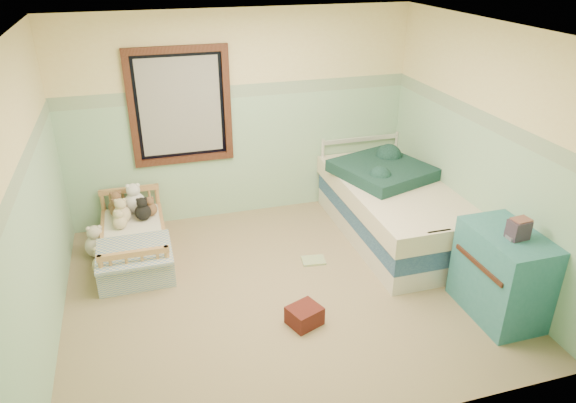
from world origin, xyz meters
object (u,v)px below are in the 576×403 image
object	(u,v)px
plush_floor_tan	(103,265)
twin_bed_frame	(393,228)
toddler_bed_frame	(135,249)
plush_floor_cream	(97,246)
dresser	(502,274)
floor_book	(313,260)
red_pillow	(304,316)

from	to	relation	value
plush_floor_tan	twin_bed_frame	xyz separation A→B (m)	(3.27, -0.12, -0.00)
toddler_bed_frame	twin_bed_frame	xyz separation A→B (m)	(2.94, -0.39, 0.02)
plush_floor_cream	twin_bed_frame	size ratio (longest dim) A/B	0.12
toddler_bed_frame	plush_floor_tan	size ratio (longest dim) A/B	6.19
plush_floor_cream	twin_bed_frame	distance (m)	3.38
twin_bed_frame	dresser	xyz separation A→B (m)	(0.28, -1.58, 0.31)
dresser	toddler_bed_frame	bearing A→B (deg)	148.50
plush_floor_tan	dresser	world-z (taller)	dresser
twin_bed_frame	floor_book	size ratio (longest dim) A/B	8.72
plush_floor_tan	dresser	size ratio (longest dim) A/B	0.26
toddler_bed_frame	floor_book	size ratio (longest dim) A/B	5.49
dresser	red_pillow	world-z (taller)	dresser
dresser	floor_book	size ratio (longest dim) A/B	3.38
plush_floor_tan	floor_book	distance (m)	2.22
floor_book	toddler_bed_frame	bearing A→B (deg)	167.88
toddler_bed_frame	plush_floor_tan	bearing A→B (deg)	-140.84
plush_floor_cream	twin_bed_frame	xyz separation A→B (m)	(3.34, -0.52, -0.02)
toddler_bed_frame	twin_bed_frame	size ratio (longest dim) A/B	0.63
plush_floor_tan	red_pillow	xyz separation A→B (m)	(1.77, -1.36, -0.02)
plush_floor_cream	plush_floor_tan	bearing A→B (deg)	-79.53
toddler_bed_frame	plush_floor_cream	bearing A→B (deg)	162.76
floor_book	dresser	bearing A→B (deg)	-36.41
floor_book	red_pillow	bearing A→B (deg)	-105.85
twin_bed_frame	floor_book	bearing A→B (deg)	-166.03
plush_floor_cream	red_pillow	size ratio (longest dim) A/B	0.90
toddler_bed_frame	dresser	xyz separation A→B (m)	(3.21, -1.97, 0.33)
plush_floor_cream	plush_floor_tan	world-z (taller)	plush_floor_cream
twin_bed_frame	red_pillow	bearing A→B (deg)	-140.51
red_pillow	toddler_bed_frame	bearing A→B (deg)	131.44
red_pillow	plush_floor_cream	bearing A→B (deg)	136.39
plush_floor_tan	plush_floor_cream	bearing A→B (deg)	100.47
toddler_bed_frame	plush_floor_tan	distance (m)	0.43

